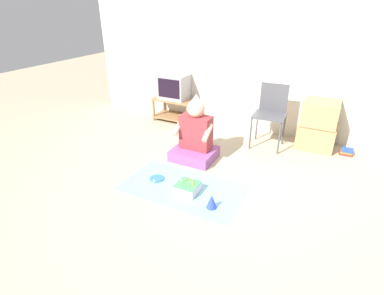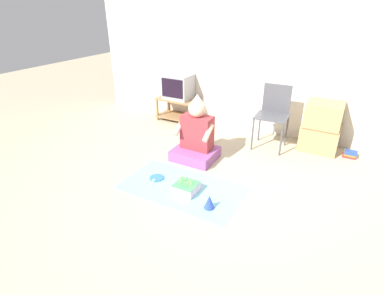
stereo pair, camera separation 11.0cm
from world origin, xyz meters
name	(u,v)px [view 2 (the right image)]	position (x,y,z in m)	size (l,w,h in m)	color
ground_plane	(214,201)	(0.00, 0.00, 0.00)	(16.00, 16.00, 0.00)	tan
wall_back	(279,51)	(0.00, 2.12, 1.27)	(6.40, 0.06, 2.55)	beige
tv_stand	(179,107)	(-1.56, 1.89, 0.24)	(0.74, 0.41, 0.40)	#997047
tv	(178,87)	(-1.56, 1.89, 0.61)	(0.46, 0.40, 0.41)	#99999E
folding_chair	(274,111)	(0.14, 1.64, 0.53)	(0.45, 0.41, 0.89)	#4C4C51
cardboard_box_stack	(321,127)	(0.78, 1.84, 0.35)	(0.51, 0.44, 0.70)	tan
book_pile	(350,154)	(1.21, 1.81, 0.04)	(0.18, 0.14, 0.08)	#B72D28
person_seated	(196,138)	(-0.63, 0.78, 0.30)	(0.56, 0.49, 0.88)	#8C4C8C
party_cloth	(182,188)	(-0.43, 0.06, 0.00)	(1.38, 0.77, 0.01)	#7FC6E0
birthday_cake	(186,188)	(-0.35, 0.01, 0.06)	(0.25, 0.25, 0.17)	silver
party_hat_blue	(209,202)	(0.01, -0.13, 0.08)	(0.11, 0.11, 0.15)	blue
paper_plate	(157,178)	(-0.80, 0.08, 0.01)	(0.17, 0.17, 0.01)	blue
plastic_spoon_near	(153,181)	(-0.79, 0.01, 0.01)	(0.07, 0.14, 0.01)	white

